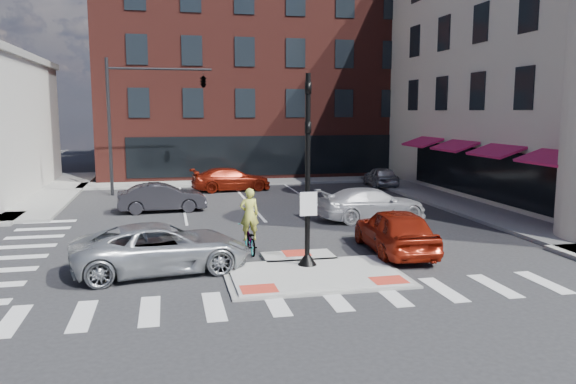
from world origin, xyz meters
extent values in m
plane|color=#28282B|center=(0.00, 0.00, 0.00)|extent=(120.00, 120.00, 0.00)
cube|color=gray|center=(0.00, -0.50, 0.03)|extent=(5.40, 3.60, 0.06)
cube|color=#A8A8A3|center=(0.00, -0.50, 0.06)|extent=(5.00, 3.20, 0.12)
cube|color=#A8A8A3|center=(0.00, 1.60, 0.06)|extent=(2.40, 1.40, 0.12)
cube|color=red|center=(-1.90, -1.70, 0.12)|extent=(1.00, 0.80, 0.01)
cube|color=red|center=(1.90, -1.70, 0.12)|extent=(1.00, 0.80, 0.01)
cube|color=red|center=(0.00, 1.90, 0.12)|extent=(0.90, 0.90, 0.01)
cube|color=gray|center=(-11.00, 20.00, 0.07)|extent=(3.00, 20.00, 0.15)
cube|color=gray|center=(10.80, 10.00, 0.07)|extent=(3.00, 24.00, 0.15)
cube|color=gray|center=(3.00, 22.00, 0.07)|extent=(26.00, 3.00, 0.15)
cube|color=#4F1E18|center=(3.00, 32.00, 7.50)|extent=(24.00, 18.00, 15.00)
cube|color=black|center=(3.00, 23.00, 1.80)|extent=(20.00, 0.12, 2.80)
cube|color=black|center=(12.00, 10.00, 1.70)|extent=(0.12, 16.00, 2.60)
cube|color=#D31C5D|center=(11.30, 4.00, 3.05)|extent=(1.46, 3.00, 0.58)
cube|color=#D31C5D|center=(11.30, 10.00, 3.05)|extent=(1.46, 3.00, 0.58)
cube|color=#D31C5D|center=(11.30, 16.00, 3.05)|extent=(1.46, 3.00, 0.58)
cube|color=slate|center=(-4.00, 52.00, 5.00)|extent=(10.00, 12.00, 10.00)
cube|color=brown|center=(9.00, 54.00, 6.00)|extent=(12.00, 12.00, 12.00)
cone|color=black|center=(0.00, 0.40, 0.34)|extent=(0.60, 0.60, 0.45)
cylinder|color=black|center=(0.00, 0.40, 3.20)|extent=(0.16, 0.16, 5.80)
cube|color=white|center=(0.00, 0.28, 2.10)|extent=(0.55, 0.04, 0.75)
imported|color=black|center=(0.00, 0.40, 5.30)|extent=(0.18, 0.22, 1.10)
imported|color=black|center=(0.00, 0.40, 4.10)|extent=(0.18, 0.22, 1.10)
cylinder|color=black|center=(-7.50, 18.00, 4.00)|extent=(0.20, 0.20, 8.00)
cylinder|color=black|center=(-4.50, 18.00, 7.40)|extent=(6.00, 0.14, 0.14)
imported|color=black|center=(-2.00, 18.00, 6.80)|extent=(0.48, 2.24, 0.90)
imported|color=#B6BABE|center=(-4.50, 1.01, 0.76)|extent=(5.78, 3.31, 1.52)
imported|color=maroon|center=(3.50, 1.68, 0.81)|extent=(2.18, 4.84, 1.61)
imported|color=white|center=(4.87, 7.57, 0.74)|extent=(5.24, 2.52, 1.47)
imported|color=#2A292F|center=(-4.55, 11.77, 0.71)|extent=(4.38, 1.79, 1.41)
imported|color=silver|center=(9.50, 18.22, 0.67)|extent=(1.92, 4.04, 1.33)
imported|color=maroon|center=(-0.38, 18.43, 0.72)|extent=(5.13, 2.55, 1.43)
imported|color=#3F3F44|center=(-1.50, 2.80, 0.48)|extent=(0.71, 1.86, 0.97)
imported|color=#C8CC48|center=(-1.50, 2.80, 1.38)|extent=(0.69, 0.47, 1.85)
camera|label=1|loc=(-4.26, -16.40, 4.97)|focal=35.00mm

